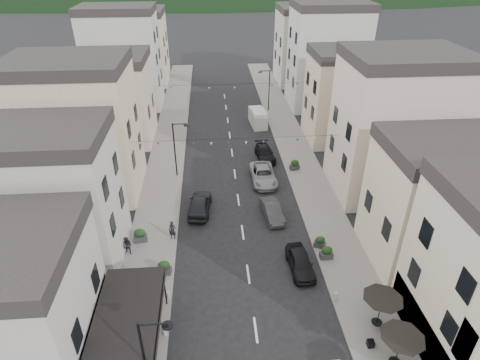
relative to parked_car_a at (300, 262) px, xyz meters
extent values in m
cube|color=slate|center=(-11.42, 20.80, -0.64)|extent=(4.00, 76.00, 0.12)
cube|color=slate|center=(3.58, 20.80, -0.64)|extent=(4.00, 76.00, 0.12)
cube|color=black|center=(-11.42, -6.20, 2.50)|extent=(3.60, 7.50, 0.15)
cube|color=black|center=(-9.62, -6.20, 2.00)|extent=(0.34, 7.50, 0.99)
cylinder|color=black|center=(-9.72, -2.70, 0.90)|extent=(0.10, 0.10, 3.20)
cube|color=#BAB3AA|center=(-18.42, 2.80, 4.30)|extent=(10.00, 7.00, 10.00)
cube|color=#262323|center=(-18.42, 2.80, 9.80)|extent=(10.20, 7.14, 1.00)
cube|color=#C3B292|center=(-18.42, 12.80, 5.30)|extent=(10.00, 8.00, 12.00)
cube|color=#262323|center=(-18.42, 12.80, 11.80)|extent=(10.20, 8.16, 1.00)
cube|color=beige|center=(-18.42, 24.80, 4.05)|extent=(10.00, 8.00, 9.50)
cube|color=#262323|center=(-18.42, 24.80, 9.30)|extent=(10.20, 8.16, 1.00)
cube|color=#B5B5B0|center=(-18.42, 36.80, 5.80)|extent=(10.00, 7.00, 13.00)
cube|color=#262323|center=(-18.42, 36.80, 12.80)|extent=(10.20, 7.14, 1.00)
cube|color=beige|center=(-18.42, 48.80, 4.80)|extent=(10.00, 9.00, 11.00)
cube|color=#262323|center=(-18.42, 48.80, 10.80)|extent=(10.20, 9.18, 1.00)
cube|color=beige|center=(10.58, 0.80, 3.80)|extent=(10.00, 7.00, 9.00)
cube|color=#262323|center=(10.58, 0.80, 8.80)|extent=(10.20, 7.14, 1.00)
cube|color=beige|center=(10.58, 10.80, 5.55)|extent=(10.00, 8.00, 12.50)
cube|color=#262323|center=(10.58, 10.80, 12.30)|extent=(10.20, 8.16, 1.00)
cube|color=#C3B292|center=(10.58, 22.80, 4.30)|extent=(10.00, 7.00, 10.00)
cube|color=#262323|center=(10.58, 22.80, 9.80)|extent=(10.20, 7.14, 1.00)
cube|color=#B5B5B0|center=(10.58, 34.80, 6.05)|extent=(10.00, 8.00, 13.50)
cube|color=#262323|center=(10.58, 34.80, 13.30)|extent=(10.20, 8.16, 1.00)
cube|color=#BAB3AA|center=(10.58, 46.80, 5.05)|extent=(10.00, 9.00, 11.50)
cube|color=#262323|center=(10.58, 46.80, 11.30)|extent=(10.20, 9.18, 1.00)
cylinder|color=black|center=(3.78, -8.40, 0.57)|extent=(0.06, 0.06, 2.30)
cone|color=black|center=(3.78, -8.40, 1.67)|extent=(2.50, 2.50, 0.55)
cylinder|color=black|center=(3.78, -5.60, 0.57)|extent=(0.06, 0.06, 2.30)
cone|color=black|center=(3.78, -5.60, 1.67)|extent=(2.50, 2.50, 0.55)
cylinder|color=black|center=(3.78, -5.60, -0.21)|extent=(0.70, 0.70, 0.04)
cylinder|color=black|center=(-9.32, -9.20, 5.20)|extent=(1.40, 0.10, 0.10)
cylinder|color=black|center=(-8.67, -9.20, 5.05)|extent=(0.56, 0.56, 0.08)
cylinder|color=black|center=(-10.02, 14.80, 2.30)|extent=(0.14, 0.14, 6.00)
cylinder|color=black|center=(-9.32, 14.80, 5.20)|extent=(1.40, 0.10, 0.10)
cylinder|color=black|center=(-8.67, 14.80, 5.05)|extent=(0.56, 0.56, 0.08)
cylinder|color=black|center=(2.18, 32.80, 2.30)|extent=(0.14, 0.14, 6.00)
cylinder|color=black|center=(1.48, 32.80, 5.20)|extent=(1.40, 0.10, 0.10)
cylinder|color=black|center=(0.83, 32.80, 5.05)|extent=(0.56, 0.56, 0.08)
cylinder|color=gray|center=(-9.62, -5.20, -0.28)|extent=(0.26, 0.26, 0.60)
cylinder|color=gray|center=(-9.62, -2.20, -0.28)|extent=(0.26, 0.26, 0.60)
cylinder|color=gray|center=(1.78, -3.20, -0.28)|extent=(0.26, 0.26, 0.60)
cylinder|color=black|center=(-3.92, 10.80, 5.30)|extent=(19.00, 0.02, 0.02)
cone|color=beige|center=(-12.63, 10.80, 5.12)|extent=(0.28, 0.28, 0.24)
cone|color=navy|center=(-11.05, 10.80, 5.03)|extent=(0.28, 0.28, 0.24)
cone|color=beige|center=(-9.47, 10.80, 4.95)|extent=(0.28, 0.28, 0.24)
cone|color=navy|center=(-7.88, 10.80, 4.89)|extent=(0.28, 0.28, 0.24)
cone|color=beige|center=(-6.30, 10.80, 4.84)|extent=(0.28, 0.28, 0.24)
cone|color=navy|center=(-4.72, 10.80, 4.82)|extent=(0.28, 0.28, 0.24)
cone|color=beige|center=(-3.13, 10.80, 4.82)|extent=(0.28, 0.28, 0.24)
cone|color=navy|center=(-1.55, 10.80, 4.84)|extent=(0.28, 0.28, 0.24)
cone|color=beige|center=(0.03, 10.80, 4.89)|extent=(0.28, 0.28, 0.24)
cone|color=navy|center=(1.62, 10.80, 4.95)|extent=(0.28, 0.28, 0.24)
cone|color=beige|center=(3.20, 10.80, 5.03)|extent=(0.28, 0.28, 0.24)
cone|color=navy|center=(4.78, 10.80, 5.12)|extent=(0.28, 0.28, 0.24)
cylinder|color=black|center=(-3.92, 26.80, 5.30)|extent=(19.00, 0.02, 0.02)
cone|color=beige|center=(-12.63, 26.80, 5.12)|extent=(0.28, 0.28, 0.24)
cone|color=navy|center=(-11.05, 26.80, 5.03)|extent=(0.28, 0.28, 0.24)
cone|color=beige|center=(-9.47, 26.80, 4.95)|extent=(0.28, 0.28, 0.24)
cone|color=navy|center=(-7.88, 26.80, 4.89)|extent=(0.28, 0.28, 0.24)
cone|color=beige|center=(-6.30, 26.80, 4.84)|extent=(0.28, 0.28, 0.24)
cone|color=navy|center=(-4.72, 26.80, 4.82)|extent=(0.28, 0.28, 0.24)
cone|color=beige|center=(-3.13, 26.80, 4.82)|extent=(0.28, 0.28, 0.24)
cone|color=navy|center=(-1.55, 26.80, 4.84)|extent=(0.28, 0.28, 0.24)
cone|color=beige|center=(0.03, 26.80, 4.89)|extent=(0.28, 0.28, 0.24)
cone|color=navy|center=(1.62, 26.80, 4.95)|extent=(0.28, 0.28, 0.24)
cone|color=beige|center=(3.20, 26.80, 5.03)|extent=(0.28, 0.28, 0.24)
cone|color=navy|center=(4.78, 26.80, 5.12)|extent=(0.28, 0.28, 0.24)
imported|color=black|center=(0.00, 0.00, 0.00)|extent=(1.88, 4.17, 1.39)
imported|color=#303033|center=(-1.12, 6.80, -0.03)|extent=(1.92, 4.17, 1.33)
imported|color=gray|center=(-1.12, 13.11, 0.04)|extent=(2.57, 5.33, 1.46)
imported|color=black|center=(-0.28, 18.09, -0.04)|extent=(2.17, 4.66, 1.32)
imported|color=black|center=(-7.56, 8.17, 0.10)|extent=(2.39, 4.83, 1.58)
cube|color=silver|center=(0.04, 27.89, 0.25)|extent=(2.19, 4.69, 1.90)
cube|color=silver|center=(0.09, 27.32, 1.25)|extent=(2.01, 3.17, 0.47)
cylinder|color=black|center=(-0.57, 26.12, -0.36)|extent=(0.29, 0.68, 0.66)
cylinder|color=black|center=(0.94, 26.25, -0.36)|extent=(0.29, 0.68, 0.66)
cylinder|color=black|center=(-0.87, 29.52, -0.36)|extent=(0.29, 0.68, 0.66)
cylinder|color=black|center=(0.65, 29.65, -0.36)|extent=(0.29, 0.68, 0.66)
imported|color=black|center=(-9.74, 4.30, 0.27)|extent=(0.69, 0.53, 1.69)
imported|color=black|center=(-13.12, 2.69, 0.21)|extent=(0.92, 0.82, 1.57)
cube|color=#303032|center=(-10.10, 0.27, -0.33)|extent=(1.06, 0.68, 0.50)
ellipsoid|color=black|center=(-10.10, 0.27, 0.22)|extent=(0.87, 0.56, 0.63)
cube|color=#313134|center=(-12.38, 4.17, -0.31)|extent=(1.13, 0.72, 0.53)
ellipsoid|color=black|center=(-12.38, 4.17, 0.28)|extent=(0.94, 0.60, 0.68)
cube|color=#323335|center=(2.08, 2.32, -0.35)|extent=(1.03, 0.83, 0.45)
ellipsoid|color=black|center=(2.08, 2.32, 0.15)|extent=(0.80, 0.51, 0.58)
cube|color=#333335|center=(2.26, 0.98, -0.33)|extent=(1.00, 0.57, 0.49)
ellipsoid|color=black|center=(2.26, 0.98, 0.21)|extent=(0.86, 0.55, 0.63)
cube|color=#2D2D2F|center=(2.56, 15.13, -0.33)|extent=(1.11, 0.81, 0.50)
ellipsoid|color=black|center=(2.56, 15.13, 0.22)|extent=(0.88, 0.56, 0.64)
camera|label=1|loc=(-6.24, -22.10, 20.59)|focal=30.00mm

